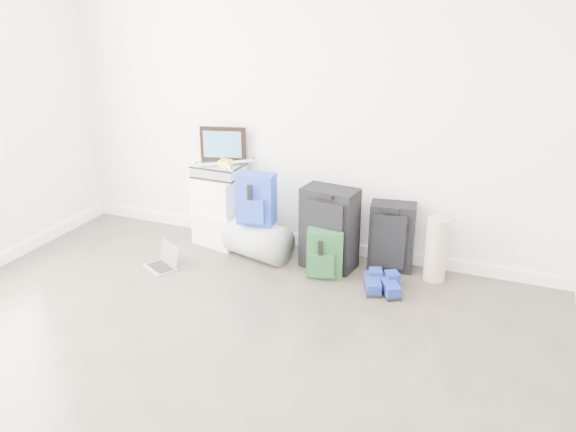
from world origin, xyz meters
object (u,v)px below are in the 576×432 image
at_px(large_suitcase, 329,229).
at_px(carry_on, 391,237).
at_px(duffel_bag, 258,240).
at_px(laptop, 164,262).
at_px(boxes_stack, 220,210).
at_px(briefcase, 219,170).

bearing_deg(large_suitcase, carry_on, 25.22).
bearing_deg(carry_on, duffel_bag, -177.43).
height_order(large_suitcase, laptop, large_suitcase).
xyz_separation_m(boxes_stack, large_suitcase, (1.07, -0.11, 0.03)).
relative_size(carry_on, laptop, 1.70).
xyz_separation_m(duffel_bag, laptop, (-0.65, -0.47, -0.12)).
xyz_separation_m(briefcase, carry_on, (1.55, 0.05, -0.40)).
height_order(boxes_stack, duffel_bag, boxes_stack).
relative_size(boxes_stack, large_suitcase, 0.92).
bearing_deg(boxes_stack, large_suitcase, 6.10).
relative_size(briefcase, large_suitcase, 0.60).
relative_size(boxes_stack, laptop, 1.88).
distance_m(duffel_bag, carry_on, 1.13).
bearing_deg(carry_on, boxes_stack, 172.96).
distance_m(duffel_bag, laptop, 0.81).
distance_m(duffel_bag, large_suitcase, 0.64).
bearing_deg(duffel_bag, laptop, -128.69).
bearing_deg(carry_on, briefcase, 172.96).
height_order(duffel_bag, large_suitcase, large_suitcase).
bearing_deg(large_suitcase, laptop, -149.91).
bearing_deg(briefcase, carry_on, 3.09).
height_order(boxes_stack, carry_on, boxes_stack).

